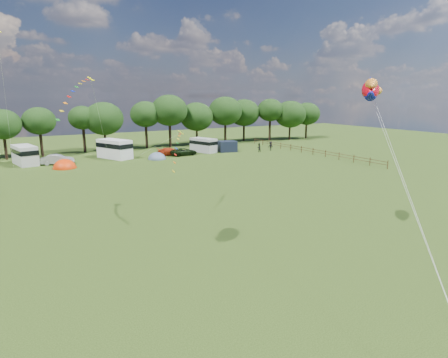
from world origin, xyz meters
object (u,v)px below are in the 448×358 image
campervan_b (25,154)px  walker_a (259,148)px  car_b (58,160)px  tent_orange (65,168)px  car_d (184,152)px  tent_greyblue (157,159)px  fish_kite (370,90)px  walker_b (270,146)px  campervan_d (203,145)px  car_c (170,152)px  campervan_c (115,148)px

campervan_b → walker_a: campervan_b is taller
car_b → tent_orange: (0.49, -3.57, -0.73)m
car_d → campervan_b: (-24.05, 3.57, 0.88)m
car_d → tent_greyblue: (-5.34, -1.44, -0.62)m
tent_orange → fish_kite: fish_kite is taller
walker_a → walker_b: walker_b is taller
campervan_d → tent_greyblue: bearing=90.3°
car_b → car_d: (19.87, -1.17, -0.11)m
car_c → campervan_b: bearing=89.8°
tent_orange → walker_a: 32.97m
car_c → tent_greyblue: size_ratio=1.36×
car_c → campervan_d: (6.66, 0.57, 0.70)m
tent_greyblue → walker_a: walker_a is taller
campervan_d → walker_b: bearing=-127.9°
campervan_c → campervan_d: campervan_c is taller
campervan_c → tent_orange: bearing=98.6°
walker_a → campervan_b: bearing=-13.9°
car_b → walker_b: size_ratio=2.56×
campervan_b → fish_kite: size_ratio=2.00×
car_b → fish_kite: size_ratio=1.38×
car_b → walker_b: (36.42, -3.68, 0.08)m
car_b → walker_a: size_ratio=2.68×
campervan_b → walker_a: bearing=-111.5°
tent_orange → fish_kite: (14.73, -39.26, 10.36)m
car_b → campervan_d: campervan_d is taller
car_c → tent_orange: (-17.43, -3.67, -0.63)m
tent_orange → fish_kite: size_ratio=1.14×
car_d → fish_kite: size_ratio=1.53×
campervan_b → tent_orange: bearing=-153.6°
car_c → walker_b: size_ratio=2.61×
walker_a → walker_b: 3.01m
tent_greyblue → campervan_b: bearing=165.0°
tent_orange → tent_greyblue: tent_orange is taller
car_b → campervan_b: campervan_b is taller
car_d → fish_kite: bearing=169.6°
campervan_c → campervan_b: bearing=63.3°
campervan_c → tent_greyblue: size_ratio=2.11×
car_d → tent_orange: (-19.38, -2.40, -0.62)m
walker_a → tent_orange: bearing=-5.1°
car_d → walker_b: size_ratio=2.83×
campervan_b → walker_a: size_ratio=3.88×
campervan_b → walker_b: campervan_b is taller
walker_a → walker_b: (2.97, 0.49, 0.04)m
car_b → campervan_b: 4.88m
campervan_b → car_b: bearing=-131.6°
car_c → tent_greyblue: bearing=134.4°
car_b → walker_a: 33.71m
car_b → campervan_b: bearing=76.2°
car_c → campervan_b: 22.23m
fish_kite → walker_a: fish_kite is taller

